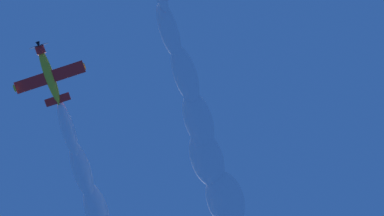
# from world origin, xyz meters

# --- Properties ---
(airplane_left_wingman) EXTENTS (8.13, 7.28, 2.81)m
(airplane_left_wingman) POSITION_xyz_m (16.05, -10.16, 63.00)
(airplane_left_wingman) COLOR gold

